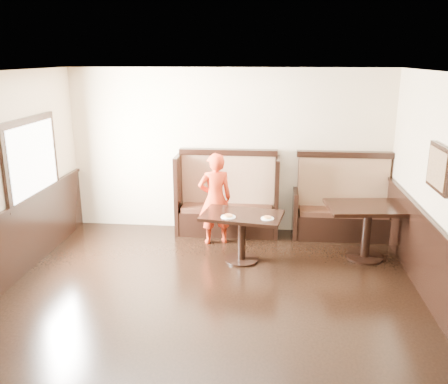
# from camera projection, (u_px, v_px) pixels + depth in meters

# --- Properties ---
(ground) EXTENTS (7.00, 7.00, 0.00)m
(ground) POSITION_uv_depth(u_px,v_px,m) (199.00, 339.00, 5.18)
(ground) COLOR black
(ground) RESTS_ON ground
(room_shell) EXTENTS (7.00, 7.00, 7.00)m
(room_shell) POSITION_uv_depth(u_px,v_px,m) (176.00, 270.00, 5.30)
(room_shell) COLOR beige
(room_shell) RESTS_ON ground
(booth_main) EXTENTS (1.75, 0.72, 1.45)m
(booth_main) POSITION_uv_depth(u_px,v_px,m) (227.00, 203.00, 8.19)
(booth_main) COLOR black
(booth_main) RESTS_ON ground
(booth_neighbor) EXTENTS (1.65, 0.72, 1.45)m
(booth_neighbor) POSITION_uv_depth(u_px,v_px,m) (342.00, 209.00, 8.01)
(booth_neighbor) COLOR black
(booth_neighbor) RESTS_ON ground
(table_main) EXTENTS (1.26, 0.90, 0.74)m
(table_main) POSITION_uv_depth(u_px,v_px,m) (242.00, 225.00, 7.01)
(table_main) COLOR black
(table_main) RESTS_ON ground
(table_neighbor) EXTENTS (1.29, 0.92, 0.84)m
(table_neighbor) POSITION_uv_depth(u_px,v_px,m) (367.00, 219.00, 7.09)
(table_neighbor) COLOR black
(table_neighbor) RESTS_ON ground
(child) EXTENTS (0.64, 0.52, 1.51)m
(child) POSITION_uv_depth(u_px,v_px,m) (215.00, 199.00, 7.66)
(child) COLOR red
(child) RESTS_ON ground
(pizza_plate_left) EXTENTS (0.22, 0.22, 0.04)m
(pizza_plate_left) POSITION_uv_depth(u_px,v_px,m) (228.00, 216.00, 6.82)
(pizza_plate_left) COLOR white
(pizza_plate_left) RESTS_ON table_main
(pizza_plate_right) EXTENTS (0.19, 0.19, 0.03)m
(pizza_plate_right) POSITION_uv_depth(u_px,v_px,m) (267.00, 218.00, 6.76)
(pizza_plate_right) COLOR white
(pizza_plate_right) RESTS_ON table_main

